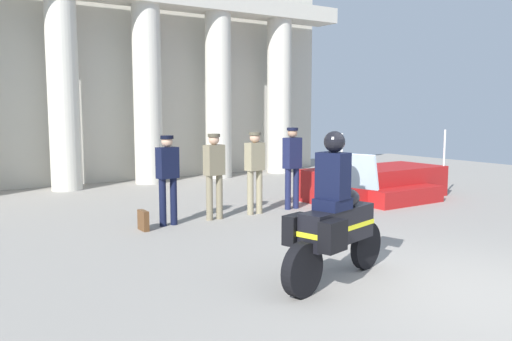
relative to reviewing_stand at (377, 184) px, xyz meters
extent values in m
plane|color=gray|center=(-4.04, -5.28, -0.36)|extent=(28.00, 28.00, 0.00)
cube|color=beige|center=(-4.70, 6.57, 2.84)|extent=(15.85, 0.30, 6.39)
cylinder|color=beige|center=(-5.86, 5.57, 2.17)|extent=(0.80, 0.80, 5.06)
cylinder|color=beige|center=(-3.53, 5.57, 2.17)|extent=(0.80, 0.80, 5.06)
cylinder|color=beige|center=(-1.20, 5.57, 2.17)|extent=(0.80, 0.80, 5.06)
cylinder|color=beige|center=(1.13, 5.57, 2.17)|extent=(0.80, 0.80, 5.06)
cube|color=#A51919|center=(0.00, 0.08, 0.01)|extent=(3.58, 1.51, 0.75)
cube|color=#A51919|center=(0.00, -0.92, -0.17)|extent=(1.97, 0.50, 0.37)
cylinder|color=silver|center=(-1.71, -0.59, 0.84)|extent=(0.05, 0.05, 0.90)
cylinder|color=silver|center=(1.71, -0.59, 0.84)|extent=(0.05, 0.05, 0.90)
cylinder|color=black|center=(-5.52, 0.07, 0.09)|extent=(0.13, 0.13, 0.89)
cylinder|color=black|center=(-5.30, 0.07, 0.09)|extent=(0.13, 0.13, 0.89)
cube|color=black|center=(-5.41, 0.07, 0.82)|extent=(0.41, 0.27, 0.57)
sphere|color=tan|center=(-5.41, 0.07, 1.21)|extent=(0.21, 0.21, 0.21)
cylinder|color=black|center=(-5.41, 0.07, 1.29)|extent=(0.24, 0.24, 0.06)
cylinder|color=#7A7056|center=(-4.55, 0.06, 0.08)|extent=(0.13, 0.13, 0.88)
cylinder|color=#7A7056|center=(-4.33, 0.06, 0.08)|extent=(0.13, 0.13, 0.88)
cube|color=#7A7056|center=(-4.44, 0.06, 0.82)|extent=(0.41, 0.27, 0.59)
sphere|color=tan|center=(-4.44, 0.06, 1.21)|extent=(0.21, 0.21, 0.21)
cylinder|color=#494334|center=(-4.44, 0.06, 1.29)|extent=(0.24, 0.24, 0.06)
cylinder|color=gray|center=(-3.59, 0.08, 0.10)|extent=(0.13, 0.13, 0.91)
cylinder|color=gray|center=(-3.37, 0.08, 0.10)|extent=(0.13, 0.13, 0.91)
cube|color=gray|center=(-3.48, 0.08, 0.83)|extent=(0.41, 0.27, 0.57)
sphere|color=tan|center=(-3.48, 0.08, 1.22)|extent=(0.21, 0.21, 0.21)
cylinder|color=brown|center=(-3.48, 0.08, 1.30)|extent=(0.24, 0.24, 0.06)
cylinder|color=#191E42|center=(-2.61, 0.10, 0.08)|extent=(0.13, 0.13, 0.89)
cylinder|color=#191E42|center=(-2.39, 0.10, 0.08)|extent=(0.13, 0.13, 0.89)
cube|color=#191E42|center=(-2.50, 0.10, 0.86)|extent=(0.41, 0.27, 0.66)
sphere|color=tan|center=(-2.50, 0.10, 1.29)|extent=(0.21, 0.21, 0.21)
cylinder|color=black|center=(-2.50, 0.10, 1.37)|extent=(0.24, 0.24, 0.06)
cylinder|color=black|center=(-4.29, -3.88, -0.04)|extent=(0.64, 0.26, 0.64)
cylinder|color=black|center=(-5.69, -4.26, -0.04)|extent=(0.65, 0.30, 0.64)
cube|color=black|center=(-4.99, -4.07, 0.36)|extent=(1.28, 0.63, 0.44)
ellipsoid|color=black|center=(-4.84, -4.03, 0.68)|extent=(0.59, 0.44, 0.26)
cube|color=yellow|center=(-4.99, -4.07, 0.34)|extent=(1.30, 0.65, 0.06)
cube|color=silver|center=(-4.41, -3.91, 0.98)|extent=(0.26, 0.43, 0.47)
cube|color=black|center=(-5.54, -3.95, 0.36)|extent=(0.39, 0.27, 0.36)
cube|color=black|center=(-5.40, -4.45, 0.36)|extent=(0.39, 0.27, 0.36)
cube|color=black|center=(-5.10, -4.10, 0.65)|extent=(0.47, 0.43, 0.14)
cube|color=black|center=(-5.10, -4.10, 1.00)|extent=(0.34, 0.42, 0.56)
sphere|color=black|center=(-5.09, -4.09, 1.41)|extent=(0.26, 0.26, 0.26)
cube|color=brown|center=(-5.95, -0.05, -0.18)|extent=(0.10, 0.32, 0.36)
camera|label=1|loc=(-9.42, -8.90, 1.82)|focal=37.22mm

